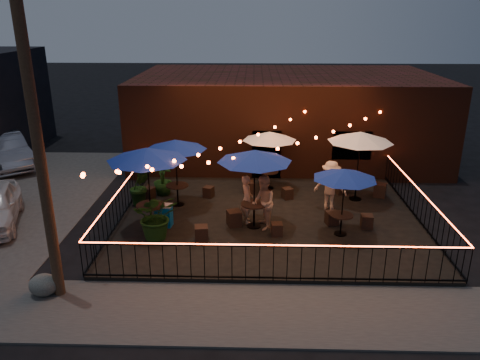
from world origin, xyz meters
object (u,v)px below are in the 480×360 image
object	(u,v)px
cafe_table_3	(270,137)
cooler	(164,215)
cafe_table_1	(175,146)
cafe_table_5	(360,138)
cafe_table_0	(147,155)
cafe_table_2	(255,157)
boulder	(44,285)
cafe_table_4	(345,175)
utility_pole	(38,142)

from	to	relation	value
cafe_table_3	cooler	bearing A→B (deg)	-134.45
cafe_table_1	cafe_table_5	world-z (taller)	cafe_table_5
cafe_table_5	cooler	world-z (taller)	cafe_table_5
cafe_table_5	cafe_table_0	bearing A→B (deg)	-158.49
cafe_table_2	cafe_table_3	distance (m)	3.59
cafe_table_3	boulder	xyz separation A→B (m)	(-5.84, -7.45, -1.95)
cooler	boulder	bearing A→B (deg)	-114.84
cafe_table_0	cafe_table_1	world-z (taller)	cafe_table_0
cafe_table_3	boulder	bearing A→B (deg)	-128.09
cafe_table_4	boulder	size ratio (longest dim) A/B	2.98
cafe_table_1	boulder	bearing A→B (deg)	-113.84
cafe_table_5	cooler	distance (m)	7.46
cafe_table_2	boulder	size ratio (longest dim) A/B	3.29
utility_pole	cafe_table_1	distance (m)	6.22
cafe_table_3	cafe_table_4	xyz separation A→B (m)	(2.16, -4.03, -0.13)
cafe_table_1	cafe_table_4	xyz separation A→B (m)	(5.49, -2.25, -0.25)
utility_pole	cafe_table_2	size ratio (longest dim) A/B	3.02
cafe_table_2	cooler	distance (m)	3.56
cafe_table_0	cooler	world-z (taller)	cafe_table_0
cafe_table_2	cooler	world-z (taller)	cafe_table_2
cafe_table_2	cafe_table_4	distance (m)	2.80
cafe_table_0	cafe_table_2	distance (m)	3.31
utility_pole	cafe_table_1	xyz separation A→B (m)	(2.13, 5.62, -1.62)
cafe_table_2	cafe_table_4	world-z (taller)	cafe_table_2
utility_pole	cafe_table_4	distance (m)	8.54
cafe_table_3	boulder	size ratio (longest dim) A/B	2.89
utility_pole	boulder	distance (m)	3.70
cafe_table_0	boulder	distance (m)	4.73
utility_pole	cafe_table_5	xyz separation A→B (m)	(8.68, 6.35, -1.49)
cafe_table_0	cafe_table_3	world-z (taller)	cafe_table_0
cafe_table_2	cooler	xyz separation A→B (m)	(-2.94, -0.04, -2.00)
utility_pole	cafe_table_5	world-z (taller)	utility_pole
cafe_table_1	cafe_table_4	bearing A→B (deg)	-22.26
utility_pole	cafe_table_0	bearing A→B (deg)	65.80
cooler	cafe_table_4	bearing A→B (deg)	1.64
cafe_table_0	cafe_table_3	xyz separation A→B (m)	(3.87, 3.84, -0.38)
utility_pole	cafe_table_3	size ratio (longest dim) A/B	3.43
cafe_table_0	cafe_table_2	bearing A→B (deg)	5.19
utility_pole	cafe_table_3	bearing A→B (deg)	53.55
cafe_table_0	cafe_table_2	size ratio (longest dim) A/B	1.03
cafe_table_1	cafe_table_0	bearing A→B (deg)	-104.45
cafe_table_2	boulder	bearing A→B (deg)	-143.42
cafe_table_2	cooler	bearing A→B (deg)	-179.17
utility_pole	cafe_table_3	xyz separation A→B (m)	(5.47, 7.40, -1.74)
cooler	boulder	size ratio (longest dim) A/B	0.92
boulder	cafe_table_0	bearing A→B (deg)	61.34
cafe_table_5	boulder	size ratio (longest dim) A/B	3.67
utility_pole	cooler	xyz separation A→B (m)	(1.95, 3.82, -3.47)
utility_pole	cafe_table_2	distance (m)	6.41
cafe_table_0	cafe_table_3	distance (m)	5.46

